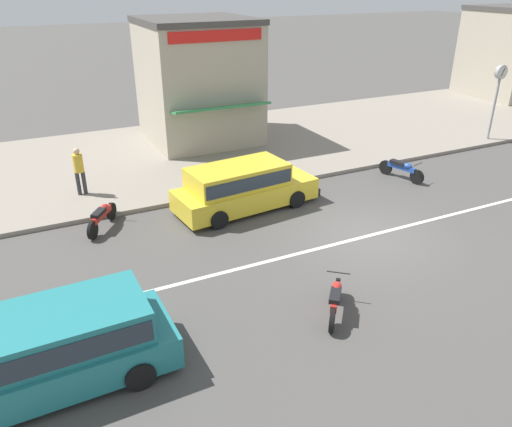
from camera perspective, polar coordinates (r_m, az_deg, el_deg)
name	(u,v)px	position (r m, az deg, el deg)	size (l,w,h in m)	color
ground_plane	(367,236)	(15.51, 12.57, -2.55)	(160.00, 160.00, 0.00)	#4C4947
lane_centre_stripe	(367,236)	(15.51, 12.57, -2.54)	(50.40, 0.14, 0.01)	silver
kerb_strip	(238,145)	(23.18, -2.12, 7.78)	(68.00, 10.00, 0.15)	gray
minivan_teal_1	(56,345)	(10.44, -21.92, -13.79)	(4.79, 2.08, 1.56)	teal
minivan_yellow_3	(242,186)	(16.58, -1.58, 3.20)	(5.06, 2.27, 1.56)	yellow
motorcycle_0	(102,216)	(16.15, -17.19, -0.28)	(1.19, 1.63, 0.80)	black
motorcycle_1	(402,169)	(20.08, 16.31, 4.94)	(0.77, 1.92, 0.80)	black
motorcycle_2	(335,299)	(11.80, 9.05, -9.59)	(1.21, 1.44, 0.80)	black
street_clock	(498,85)	(25.76, 25.96, 13.07)	(0.62, 0.22, 3.40)	#9E9EA3
pedestrian_near_clock	(79,168)	(18.37, -19.59, 4.96)	(0.34, 0.34, 1.70)	#333338
shopfront_mid_block	(198,81)	(23.50, -6.61, 14.85)	(4.75, 5.60, 5.38)	#B2A893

